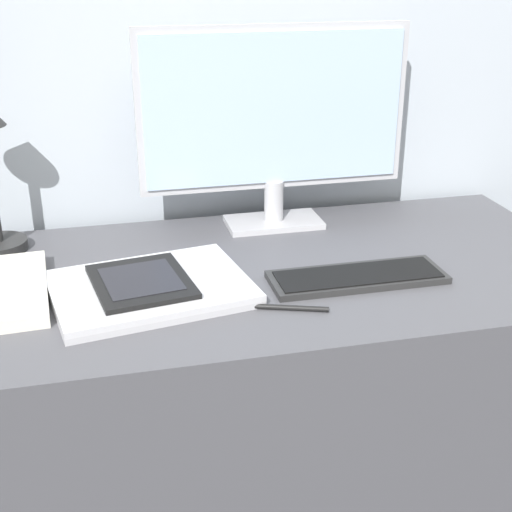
{
  "coord_description": "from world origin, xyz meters",
  "views": [
    {
      "loc": [
        -0.31,
        -0.96,
        1.27
      ],
      "look_at": [
        -0.05,
        0.14,
        0.78
      ],
      "focal_mm": 50.0,
      "sensor_mm": 36.0,
      "label": 1
    }
  ],
  "objects_px": {
    "pen": "(286,308)",
    "laptop": "(150,289)",
    "monitor": "(274,119)",
    "keyboard": "(357,277)",
    "ereader": "(141,281)"
  },
  "relations": [
    {
      "from": "monitor",
      "to": "laptop",
      "type": "height_order",
      "value": "monitor"
    },
    {
      "from": "keyboard",
      "to": "ereader",
      "type": "relative_size",
      "value": 1.51
    },
    {
      "from": "laptop",
      "to": "ereader",
      "type": "height_order",
      "value": "ereader"
    },
    {
      "from": "laptop",
      "to": "pen",
      "type": "height_order",
      "value": "laptop"
    },
    {
      "from": "monitor",
      "to": "ereader",
      "type": "xyz_separation_m",
      "value": [
        -0.31,
        -0.28,
        -0.2
      ]
    },
    {
      "from": "monitor",
      "to": "keyboard",
      "type": "bearing_deg",
      "value": -76.49
    },
    {
      "from": "monitor",
      "to": "pen",
      "type": "xyz_separation_m",
      "value": [
        -0.08,
        -0.39,
        -0.23
      ]
    },
    {
      "from": "keyboard",
      "to": "pen",
      "type": "relative_size",
      "value": 2.32
    },
    {
      "from": "ereader",
      "to": "keyboard",
      "type": "bearing_deg",
      "value": -4.22
    },
    {
      "from": "laptop",
      "to": "pen",
      "type": "relative_size",
      "value": 2.67
    },
    {
      "from": "laptop",
      "to": "ereader",
      "type": "distance_m",
      "value": 0.02
    },
    {
      "from": "ereader",
      "to": "pen",
      "type": "bearing_deg",
      "value": -25.71
    },
    {
      "from": "keyboard",
      "to": "pen",
      "type": "xyz_separation_m",
      "value": [
        -0.16,
        -0.08,
        -0.0
      ]
    },
    {
      "from": "pen",
      "to": "laptop",
      "type": "bearing_deg",
      "value": 152.47
    },
    {
      "from": "monitor",
      "to": "ereader",
      "type": "distance_m",
      "value": 0.47
    }
  ]
}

